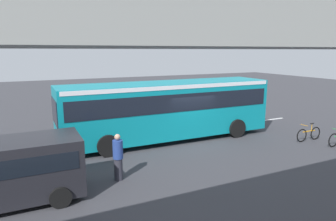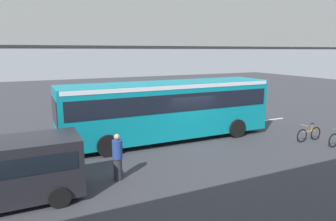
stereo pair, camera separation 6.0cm
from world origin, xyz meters
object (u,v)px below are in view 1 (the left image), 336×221
at_px(pedestrian, 118,157).
at_px(traffic_sign, 124,98).
at_px(city_bus, 168,106).
at_px(parked_van, 1,169).
at_px(bicycle_orange, 309,134).

height_order(pedestrian, traffic_sign, traffic_sign).
height_order(city_bus, parked_van, city_bus).
relative_size(city_bus, parked_van, 2.40).
height_order(parked_van, pedestrian, parked_van).
distance_m(pedestrian, traffic_sign, 8.13).
xyz_separation_m(city_bus, bicycle_orange, (-6.76, 3.53, -1.51)).
distance_m(parked_van, pedestrian, 3.82).
bearing_deg(bicycle_orange, city_bus, -27.56).
relative_size(pedestrian, traffic_sign, 0.64).
distance_m(bicycle_orange, traffic_sign, 10.90).
bearing_deg(pedestrian, traffic_sign, -109.39).
bearing_deg(pedestrian, bicycle_orange, -177.67).
relative_size(bicycle_orange, traffic_sign, 0.63).
distance_m(parked_van, bicycle_orange, 14.58).
xyz_separation_m(parked_van, pedestrian, (-3.80, -0.25, -0.30)).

